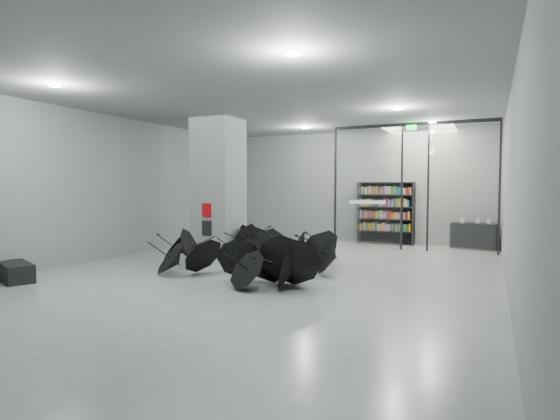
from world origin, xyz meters
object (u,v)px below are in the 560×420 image
at_px(umbrella_cluster, 264,259).
at_px(shop_counter, 474,236).
at_px(column, 219,187).
at_px(bench, 15,272).
at_px(bookshelf, 386,213).

bearing_deg(umbrella_cluster, shop_counter, 55.41).
bearing_deg(column, bench, -112.29).
xyz_separation_m(bench, bookshelf, (5.84, 9.63, 0.89)).
bearing_deg(shop_counter, bench, -121.80).
distance_m(column, shop_counter, 8.31).
bearing_deg(bookshelf, bench, -121.45).
bearing_deg(bookshelf, umbrella_cluster, -103.29).
relative_size(column, bench, 3.32).
distance_m(column, bookshelf, 6.17).
distance_m(column, bench, 5.57).
relative_size(column, shop_counter, 2.88).
height_order(bookshelf, umbrella_cluster, bookshelf).
height_order(bench, shop_counter, shop_counter).
xyz_separation_m(column, bench, (-2.00, -4.88, -1.81)).
height_order(shop_counter, umbrella_cluster, umbrella_cluster).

